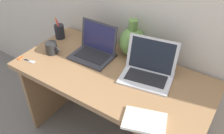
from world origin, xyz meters
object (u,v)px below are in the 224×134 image
(notebook_stack, at_px, (145,121))
(scissors, at_px, (23,59))
(laptop_right, at_px, (149,67))
(coffee_mug, at_px, (52,48))
(pen_cup, at_px, (59,31))
(green_vase, at_px, (132,41))
(laptop_left, at_px, (95,47))

(notebook_stack, height_order, scissors, notebook_stack)
(laptop_right, height_order, coffee_mug, laptop_right)
(pen_cup, bearing_deg, green_vase, 10.81)
(laptop_left, distance_m, pen_cup, 0.40)
(pen_cup, bearing_deg, laptop_right, -2.63)
(green_vase, relative_size, scissors, 1.94)
(pen_cup, bearing_deg, coffee_mug, -62.55)
(notebook_stack, distance_m, scissors, 1.02)
(notebook_stack, relative_size, pen_cup, 1.21)
(laptop_right, bearing_deg, pen_cup, 177.37)
(laptop_right, relative_size, coffee_mug, 2.96)
(laptop_right, bearing_deg, scissors, -157.99)
(coffee_mug, bearing_deg, scissors, -123.27)
(green_vase, xyz_separation_m, coffee_mug, (-0.52, -0.32, -0.07))
(pen_cup, distance_m, scissors, 0.39)
(notebook_stack, xyz_separation_m, scissors, (-1.02, 0.03, -0.01))
(coffee_mug, relative_size, pen_cup, 0.66)
(laptop_left, height_order, laptop_right, laptop_right)
(laptop_left, bearing_deg, laptop_right, -0.44)
(laptop_right, bearing_deg, coffee_mug, -167.40)
(laptop_right, bearing_deg, green_vase, 144.30)
(laptop_left, distance_m, coffee_mug, 0.33)
(coffee_mug, distance_m, scissors, 0.22)
(notebook_stack, distance_m, pen_cup, 1.09)
(laptop_right, distance_m, pen_cup, 0.84)
(notebook_stack, distance_m, coffee_mug, 0.93)
(laptop_right, distance_m, coffee_mug, 0.75)
(coffee_mug, bearing_deg, notebook_stack, -13.27)
(laptop_left, xyz_separation_m, notebook_stack, (0.61, -0.38, -0.06))
(coffee_mug, bearing_deg, laptop_left, 30.17)
(laptop_left, relative_size, laptop_right, 0.83)
(laptop_left, bearing_deg, pen_cup, 174.90)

